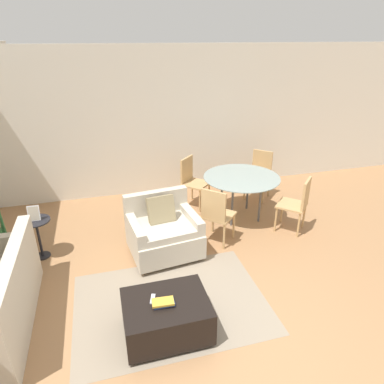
# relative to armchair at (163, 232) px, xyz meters

# --- Properties ---
(ground_plane) EXTENTS (20.00, 20.00, 0.00)m
(ground_plane) POSITION_rel_armchair_xyz_m (0.15, -1.78, -0.34)
(ground_plane) COLOR #A3754C
(wall_back) EXTENTS (12.00, 0.06, 2.75)m
(wall_back) POSITION_rel_armchair_xyz_m (0.15, 2.21, 1.03)
(wall_back) COLOR silver
(wall_back) RESTS_ON ground_plane
(area_rug) EXTENTS (2.21, 1.60, 0.01)m
(area_rug) POSITION_rel_armchair_xyz_m (-0.13, -1.05, -0.34)
(area_rug) COLOR gray
(area_rug) RESTS_ON ground_plane
(armchair) EXTENTS (1.03, 0.93, 0.86)m
(armchair) POSITION_rel_armchair_xyz_m (0.00, 0.00, 0.00)
(armchair) COLOR beige
(armchair) RESTS_ON ground_plane
(ottoman) EXTENTS (0.87, 0.67, 0.42)m
(ottoman) POSITION_rel_armchair_xyz_m (-0.26, -1.46, -0.11)
(ottoman) COLOR black
(ottoman) RESTS_ON ground_plane
(book_stack) EXTENTS (0.23, 0.15, 0.05)m
(book_stack) POSITION_rel_armchair_xyz_m (-0.29, -1.49, 0.10)
(book_stack) COLOR #2D478C
(book_stack) RESTS_ON ottoman
(tv_remote_primary) EXTENTS (0.08, 0.15, 0.01)m
(tv_remote_primary) POSITION_rel_armchair_xyz_m (-0.38, -1.39, 0.08)
(tv_remote_primary) COLOR #B7B7BC
(tv_remote_primary) RESTS_ON ottoman
(potted_plant) EXTENTS (0.44, 0.44, 1.21)m
(potted_plant) POSITION_rel_armchair_xyz_m (-2.21, 0.45, -0.12)
(potted_plant) COLOR #333338
(potted_plant) RESTS_ON ground_plane
(side_table) EXTENTS (0.39, 0.39, 0.59)m
(side_table) POSITION_rel_armchair_xyz_m (-1.69, 0.36, 0.07)
(side_table) COLOR black
(side_table) RESTS_ON ground_plane
(picture_frame) EXTENTS (0.15, 0.07, 0.21)m
(picture_frame) POSITION_rel_armchair_xyz_m (-1.69, 0.36, 0.35)
(picture_frame) COLOR silver
(picture_frame) RESTS_ON side_table
(dining_table) EXTENTS (1.26, 1.26, 0.74)m
(dining_table) POSITION_rel_armchair_xyz_m (1.47, 0.71, 0.33)
(dining_table) COLOR #8C9E99
(dining_table) RESTS_ON ground_plane
(dining_chair_near_left) EXTENTS (0.59, 0.59, 0.90)m
(dining_chair_near_left) POSITION_rel_armchair_xyz_m (0.80, 0.04, 0.18)
(dining_chair_near_left) COLOR tan
(dining_chair_near_left) RESTS_ON ground_plane
(dining_chair_near_right) EXTENTS (0.59, 0.59, 0.90)m
(dining_chair_near_right) POSITION_rel_armchair_xyz_m (2.15, 0.04, 0.18)
(dining_chair_near_right) COLOR tan
(dining_chair_near_right) RESTS_ON ground_plane
(dining_chair_far_left) EXTENTS (0.59, 0.59, 0.90)m
(dining_chair_far_left) POSITION_rel_armchair_xyz_m (0.80, 1.38, 0.18)
(dining_chair_far_left) COLOR tan
(dining_chair_far_left) RESTS_ON ground_plane
(dining_chair_far_right) EXTENTS (0.59, 0.59, 0.90)m
(dining_chair_far_right) POSITION_rel_armchair_xyz_m (2.15, 1.38, 0.18)
(dining_chair_far_right) COLOR tan
(dining_chair_far_right) RESTS_ON ground_plane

